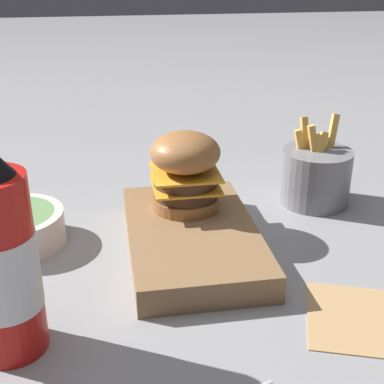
# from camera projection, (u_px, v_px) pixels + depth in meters

# --- Properties ---
(ground_plane) EXTENTS (6.00, 6.00, 0.00)m
(ground_plane) POSITION_uv_depth(u_px,v_px,m) (151.00, 256.00, 0.72)
(ground_plane) COLOR gray
(serving_board) EXTENTS (0.28, 0.17, 0.04)m
(serving_board) POSITION_uv_depth(u_px,v_px,m) (192.00, 238.00, 0.73)
(serving_board) COLOR olive
(serving_board) RESTS_ON ground_plane
(burger) EXTENTS (0.10, 0.10, 0.11)m
(burger) POSITION_uv_depth(u_px,v_px,m) (185.00, 170.00, 0.75)
(burger) COLOR #9E6638
(burger) RESTS_ON serving_board
(ketchup_bottle) EXTENTS (0.07, 0.07, 0.22)m
(ketchup_bottle) POSITION_uv_depth(u_px,v_px,m) (0.00, 262.00, 0.51)
(ketchup_bottle) COLOR red
(ketchup_bottle) RESTS_ON ground_plane
(fries_basket) EXTENTS (0.11, 0.11, 0.14)m
(fries_basket) POSITION_uv_depth(u_px,v_px,m) (316.00, 175.00, 0.85)
(fries_basket) COLOR slate
(fries_basket) RESTS_ON ground_plane
(side_bowl) EXTENTS (0.14, 0.14, 0.05)m
(side_bowl) POSITION_uv_depth(u_px,v_px,m) (15.00, 227.00, 0.74)
(side_bowl) COLOR silver
(side_bowl) RESTS_ON ground_plane
(ketchup_puddle) EXTENTS (0.05, 0.05, 0.00)m
(ketchup_puddle) POSITION_uv_depth(u_px,v_px,m) (199.00, 180.00, 0.95)
(ketchup_puddle) COLOR #B21E14
(ketchup_puddle) RESTS_ON ground_plane
(parchment_square) EXTENTS (0.16, 0.16, 0.00)m
(parchment_square) POSITION_uv_depth(u_px,v_px,m) (364.00, 319.00, 0.59)
(parchment_square) COLOR tan
(parchment_square) RESTS_ON ground_plane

